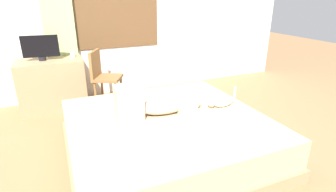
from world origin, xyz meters
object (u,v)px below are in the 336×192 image
desk (53,85)px  tv_monitor (41,48)px  bed (167,136)px  cup (73,54)px  cat (222,101)px  chair_by_desk (103,75)px  person_lying (156,104)px

desk → tv_monitor: 0.56m
bed → cup: size_ratio=22.76×
desk → cat: bearing=-46.3°
cat → bed: bearing=-179.1°
cat → cup: bearing=127.1°
desk → chair_by_desk: (0.70, -0.25, 0.14)m
desk → tv_monitor: bearing=-180.0°
bed → chair_by_desk: 1.63m
desk → tv_monitor: size_ratio=1.87×
person_lying → bed: bearing=-60.3°
bed → tv_monitor: size_ratio=4.13×
bed → chair_by_desk: (-0.36, 1.57, 0.29)m
person_lying → tv_monitor: (-1.06, 1.69, 0.37)m
tv_monitor → cup: (0.41, 0.04, -0.14)m
cup → chair_by_desk: size_ratio=0.10×
desk → chair_by_desk: chair_by_desk is taller
desk → person_lying: bearing=-59.8°
tv_monitor → chair_by_desk: tv_monitor is taller
desk → cup: 0.53m
person_lying → cat: bearing=-8.7°
person_lying → tv_monitor: tv_monitor is taller
cat → desk: size_ratio=0.40×
cat → tv_monitor: bearing=135.0°
cup → cat: bearing=-52.9°
chair_by_desk → desk: bearing=160.5°
cat → chair_by_desk: bearing=123.4°
person_lying → desk: person_lying is taller
cup → person_lying: bearing=-69.4°
person_lying → desk: size_ratio=1.04×
desk → cup: (0.33, 0.04, 0.41)m
bed → cat: cat is taller
bed → cup: (-0.72, 1.85, 0.57)m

